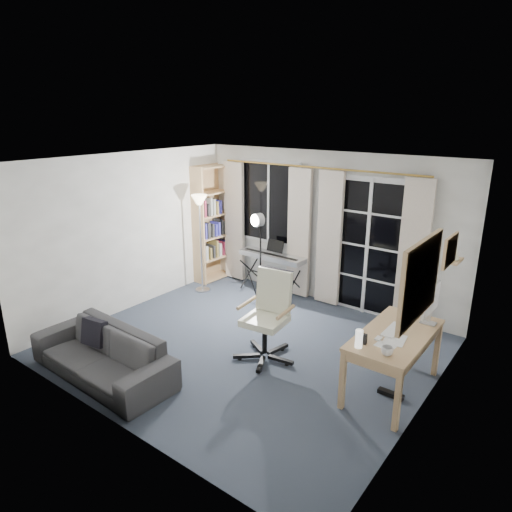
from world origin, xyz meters
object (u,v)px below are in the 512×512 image
(desk, at_px, (395,340))
(mug, at_px, (387,350))
(keyboard_piano, at_px, (272,257))
(monitor, at_px, (430,301))
(bookshelf, at_px, (214,225))
(torchiere_lamp, at_px, (200,215))
(office_chair, at_px, (270,307))
(sofa, at_px, (101,347))
(studio_light, at_px, (258,231))

(desk, height_order, mug, mug)
(keyboard_piano, distance_m, monitor, 3.08)
(bookshelf, distance_m, torchiere_lamp, 0.82)
(bookshelf, xyz_separation_m, mug, (4.11, -2.07, -0.23))
(office_chair, relative_size, monitor, 2.20)
(torchiere_lamp, distance_m, sofa, 2.96)
(monitor, height_order, mug, monitor)
(torchiere_lamp, bearing_deg, office_chair, -26.04)
(keyboard_piano, relative_size, studio_light, 0.78)
(torchiere_lamp, bearing_deg, desk, -13.66)
(studio_light, xyz_separation_m, monitor, (2.77, -0.54, -0.26))
(monitor, bearing_deg, studio_light, 169.10)
(monitor, relative_size, sofa, 0.27)
(bookshelf, relative_size, office_chair, 1.87)
(desk, xyz_separation_m, sofa, (-2.79, -1.74, -0.24))
(torchiere_lamp, height_order, sofa, torchiere_lamp)
(bookshelf, distance_m, sofa, 3.58)
(keyboard_piano, distance_m, office_chair, 2.03)
(torchiere_lamp, xyz_separation_m, monitor, (3.91, -0.45, -0.37))
(torchiere_lamp, height_order, studio_light, torchiere_lamp)
(mug, xyz_separation_m, sofa, (-2.89, -1.24, -0.39))
(bookshelf, xyz_separation_m, studio_light, (1.43, -0.58, 0.24))
(office_chair, height_order, monitor, monitor)
(torchiere_lamp, distance_m, studio_light, 1.14)
(torchiere_lamp, height_order, monitor, torchiere_lamp)
(torchiere_lamp, relative_size, sofa, 0.87)
(keyboard_piano, relative_size, desk, 0.91)
(studio_light, bearing_deg, bookshelf, 175.10)
(keyboard_piano, xyz_separation_m, office_chair, (1.15, -1.67, 0.00))
(bookshelf, xyz_separation_m, keyboard_piano, (1.33, -0.06, -0.33))
(bookshelf, height_order, sofa, bookshelf)
(bookshelf, relative_size, torchiere_lamp, 1.25)
(bookshelf, xyz_separation_m, torchiere_lamp, (0.30, -0.67, 0.35))
(keyboard_piano, relative_size, monitor, 2.36)
(studio_light, xyz_separation_m, office_chair, (1.04, -1.15, -0.57))
(sofa, bearing_deg, keyboard_piano, 89.47)
(mug, bearing_deg, office_chair, 168.32)
(office_chair, xyz_separation_m, mug, (1.63, -0.34, 0.11))
(torchiere_lamp, relative_size, office_chair, 1.50)
(monitor, height_order, sofa, monitor)
(office_chair, relative_size, sofa, 0.58)
(mug, bearing_deg, studio_light, 150.85)
(office_chair, bearing_deg, monitor, 13.05)
(office_chair, bearing_deg, mug, -18.18)
(mug, relative_size, sofa, 0.06)
(torchiere_lamp, bearing_deg, monitor, -6.59)
(monitor, bearing_deg, sofa, -143.68)
(keyboard_piano, relative_size, mug, 10.36)
(office_chair, xyz_separation_m, sofa, (-1.26, -1.57, -0.28))
(keyboard_piano, bearing_deg, bookshelf, 178.94)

